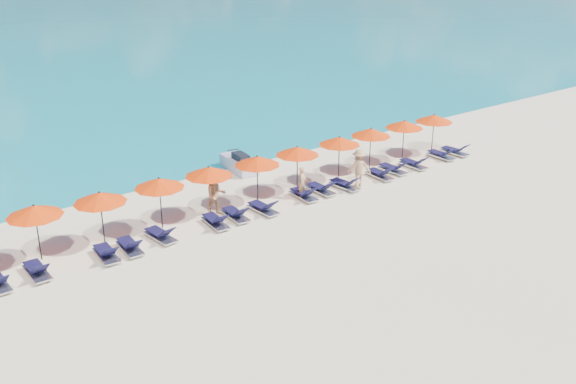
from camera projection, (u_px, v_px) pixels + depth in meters
ground at (333, 241)px, 25.97m from camera, size 1400.00×1400.00×0.00m
jetski at (239, 163)px, 33.82m from camera, size 1.32×2.80×0.96m
beachgoer_a at (303, 182)px, 30.12m from camera, size 0.66×0.61×1.51m
beachgoer_b at (216, 195)px, 28.12m from camera, size 1.03×0.77×1.90m
beachgoer_c at (359, 168)px, 31.50m from camera, size 1.34×1.12×1.89m
umbrella_1 at (34, 211)px, 23.73m from camera, size 2.10×2.10×2.28m
umbrella_2 at (100, 198)px, 24.96m from camera, size 2.10×2.10×2.28m
umbrella_3 at (159, 183)px, 26.46m from camera, size 2.10×2.10×2.28m
umbrella_4 at (209, 172)px, 27.78m from camera, size 2.10×2.10×2.28m
umbrella_5 at (257, 161)px, 29.15m from camera, size 2.10×2.10×2.28m
umbrella_6 at (297, 151)px, 30.51m from camera, size 2.10×2.10×2.28m
umbrella_7 at (339, 141)px, 32.05m from camera, size 2.10×2.10×2.28m
umbrella_8 at (371, 132)px, 33.48m from camera, size 2.10×2.10×2.28m
umbrella_9 at (404, 124)px, 34.95m from camera, size 2.10×2.10×2.28m
umbrella_10 at (434, 118)px, 36.13m from camera, size 2.10×2.10×2.28m
lounger_2 at (37, 270)px, 23.17m from camera, size 0.62×1.70×0.66m
lounger_3 at (106, 253)px, 24.44m from camera, size 0.76×1.75×0.66m
lounger_4 at (130, 246)px, 25.01m from camera, size 0.76×1.75×0.66m
lounger_5 at (161, 235)px, 25.98m from camera, size 0.77×1.75×0.66m
lounger_6 at (216, 221)px, 27.24m from camera, size 0.79×1.75×0.66m
lounger_7 at (236, 214)px, 27.94m from camera, size 0.74×1.74×0.66m
lounger_8 at (263, 208)px, 28.61m from camera, size 0.70×1.73×0.66m
lounger_9 at (304, 194)px, 30.14m from camera, size 0.75×1.74×0.66m
lounger_10 at (321, 189)px, 30.82m from camera, size 0.62×1.70×0.66m
lounger_11 at (345, 184)px, 31.38m from camera, size 0.75×1.74×0.66m
lounger_12 at (380, 174)px, 32.76m from camera, size 0.77×1.75×0.66m
lounger_13 at (393, 169)px, 33.53m from camera, size 0.67×1.72×0.66m
lounger_14 at (414, 164)px, 34.28m from camera, size 0.65×1.71×0.66m
lounger_15 at (441, 155)px, 35.72m from camera, size 0.68×1.72×0.66m
lounger_16 at (455, 151)px, 36.37m from camera, size 0.70×1.73×0.66m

